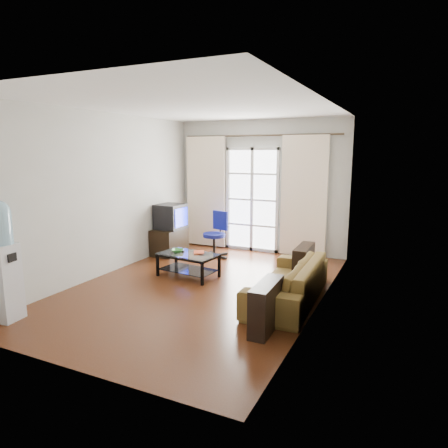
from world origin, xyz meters
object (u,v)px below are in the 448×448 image
Objects in this scene: crt_tv at (170,216)px; sofa at (288,281)px; tv_stand at (169,242)px; water_cooler at (2,259)px; task_chair at (215,244)px; coffee_table at (188,262)px.

sofa is at bearing -25.73° from crt_tv.
crt_tv reaches higher than sofa.
water_cooler is (-0.07, -3.58, 0.52)m from tv_stand.
crt_tv is at bearing -154.69° from task_chair.
task_chair reaches higher than coffee_table.
water_cooler reaches higher than tv_stand.
sofa is at bearing -26.65° from task_chair.
crt_tv is 0.38× the size of water_cooler.
crt_tv is 3.61m from water_cooler.
tv_stand reaches higher than coffee_table.
tv_stand is 0.95m from task_chair.
coffee_table is 1.67m from crt_tv.
crt_tv is 0.63× the size of task_chair.
tv_stand is 3.62m from water_cooler.
coffee_table is 1.14× the size of task_chair.
crt_tv is at bearing 93.20° from tv_stand.
coffee_table is 1.42× the size of tv_stand.
coffee_table is at bearing -69.18° from task_chair.
sofa is 3.31m from crt_tv.
water_cooler is at bearing -89.50° from crt_tv.
tv_stand is at bearing -86.45° from crt_tv.
sofa is 3.68m from water_cooler.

